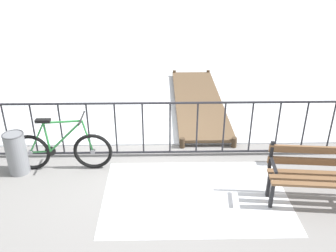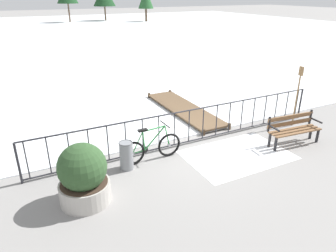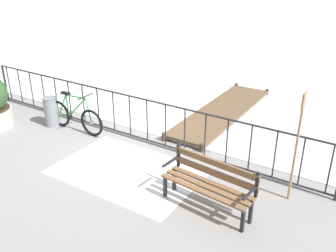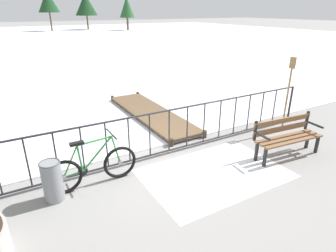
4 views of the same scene
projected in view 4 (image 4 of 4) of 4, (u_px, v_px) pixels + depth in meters
name	position (u px, v px, depth m)	size (l,w,h in m)	color
ground_plane	(150.00, 158.00, 6.33)	(160.00, 160.00, 0.00)	gray
frozen_pond	(26.00, 41.00, 29.10)	(80.00, 56.00, 0.03)	white
snow_patch	(214.00, 173.00, 5.75)	(2.83, 1.89, 0.01)	white
railing_fence	(150.00, 136.00, 6.12)	(9.06, 0.06, 1.07)	#232328
bicycle_near_railing	(93.00, 168.00, 5.25)	(1.71, 0.52, 0.97)	black
park_bench	(286.00, 134.00, 6.31)	(1.64, 0.63, 0.89)	brown
trash_bin	(52.00, 181.00, 4.84)	(0.35, 0.35, 0.73)	gray
oar_upright	(288.00, 90.00, 7.33)	(0.04, 0.16, 1.98)	#937047
wooden_dock	(151.00, 113.00, 8.76)	(1.10, 4.27, 0.20)	brown
tree_far_west	(127.00, 7.00, 42.62)	(2.24, 2.24, 4.79)	brown
tree_west_mid	(86.00, 4.00, 43.76)	(3.36, 3.36, 5.27)	brown
tree_centre	(48.00, 1.00, 40.74)	(2.95, 2.95, 5.55)	brown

